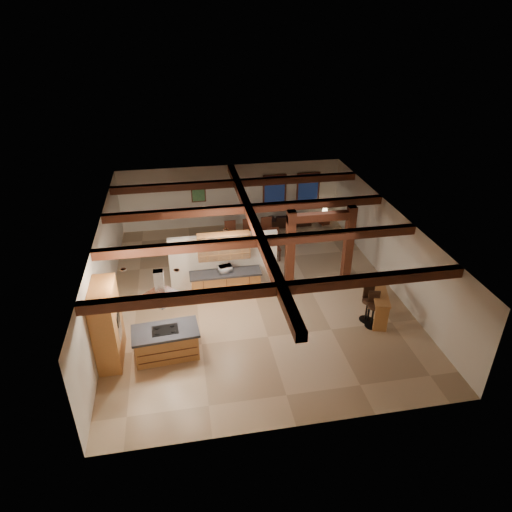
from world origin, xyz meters
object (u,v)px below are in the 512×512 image
Objects in this scene: dining_table at (251,245)px; bar_counter at (378,298)px; sofa at (290,219)px; kitchen_island at (166,343)px.

dining_table is 6.08m from bar_counter.
bar_counter reaches higher than dining_table.
sofa is (2.26, 2.44, -0.06)m from dining_table.
kitchen_island is 6.92m from bar_counter.
dining_table is 1.00× the size of bar_counter.
dining_table reaches higher than sofa.
bar_counter is at bearing 97.16° from sofa.
sofa is 0.98× the size of bar_counter.
kitchen_island is 6.83m from dining_table.
sofa is at bearing 55.23° from kitchen_island.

